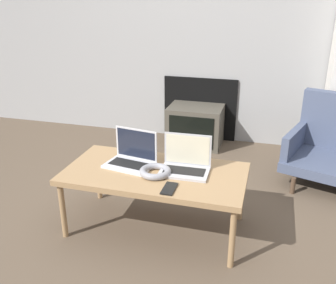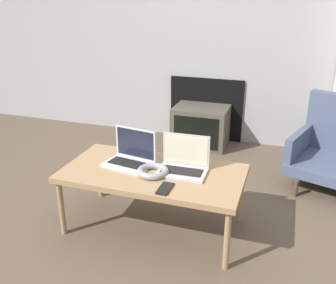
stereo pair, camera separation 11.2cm
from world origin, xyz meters
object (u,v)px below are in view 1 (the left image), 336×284
(laptop_left, at_px, (132,157))
(laptop_right, at_px, (186,163))
(tv, at_px, (195,126))
(armchair, at_px, (336,144))
(headphones, at_px, (155,172))
(phone, at_px, (169,189))

(laptop_left, bearing_deg, laptop_right, 9.44)
(tv, distance_m, armchair, 1.35)
(laptop_right, distance_m, headphones, 0.20)
(laptop_right, distance_m, phone, 0.27)
(phone, distance_m, armchair, 1.68)
(laptop_right, height_order, headphones, laptop_right)
(laptop_left, relative_size, armchair, 0.40)
(armchair, bearing_deg, tv, 179.17)
(headphones, relative_size, phone, 1.34)
(phone, bearing_deg, laptop_right, 82.94)
(phone, distance_m, tv, 1.76)
(laptop_right, xyz_separation_m, headphones, (-0.17, -0.11, -0.03))
(laptop_left, xyz_separation_m, phone, (0.33, -0.26, -0.05))
(tv, bearing_deg, laptop_left, -94.60)
(laptop_left, distance_m, headphones, 0.22)
(headphones, distance_m, armchair, 1.66)
(headphones, height_order, phone, headphones)
(laptop_left, distance_m, armchair, 1.74)
(phone, xyz_separation_m, tv, (-0.21, 1.73, -0.22))
(laptop_right, relative_size, headphones, 1.56)
(headphones, height_order, tv, headphones)
(laptop_left, distance_m, laptop_right, 0.36)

